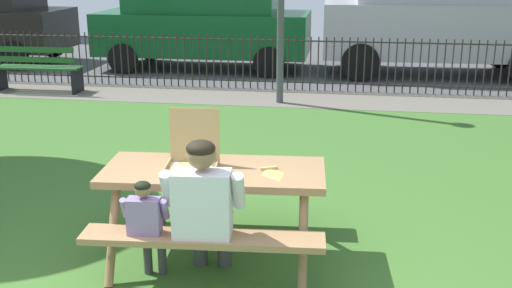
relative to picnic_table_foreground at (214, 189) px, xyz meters
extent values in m
cube|color=#41712D|center=(-0.20, 0.67, -0.61)|extent=(28.00, 12.00, 0.02)
cube|color=slate|center=(-0.20, 5.97, -0.60)|extent=(28.00, 1.40, 0.01)
cube|color=#515154|center=(-0.20, 10.09, -0.60)|extent=(28.00, 6.84, 0.01)
cube|color=#A47A51|center=(0.00, 0.00, 0.14)|extent=(1.85, 0.88, 0.06)
cube|color=#A47A51|center=(0.04, -0.60, -0.16)|extent=(1.81, 0.40, 0.05)
cube|color=#A47A51|center=(-0.04, 0.60, -0.16)|extent=(1.81, 0.40, 0.05)
cylinder|color=#A47A51|center=(-0.71, -0.46, -0.24)|extent=(0.10, 0.44, 0.74)
cylinder|color=#A47A51|center=(-0.76, 0.36, -0.24)|extent=(0.10, 0.44, 0.74)
cylinder|color=#A47A51|center=(0.76, -0.36, -0.24)|extent=(0.10, 0.44, 0.74)
cylinder|color=#A47A51|center=(0.71, 0.46, -0.24)|extent=(0.10, 0.44, 0.74)
cube|color=tan|center=(-0.16, -0.08, 0.18)|extent=(0.45, 0.45, 0.01)
cube|color=silver|center=(-0.16, -0.08, 0.19)|extent=(0.41, 0.41, 0.00)
cube|color=tan|center=(-0.14, -0.28, 0.21)|extent=(0.41, 0.05, 0.04)
cube|color=tan|center=(-0.18, 0.11, 0.21)|extent=(0.41, 0.05, 0.04)
cube|color=tan|center=(-0.36, -0.10, 0.21)|extent=(0.05, 0.41, 0.04)
cube|color=tan|center=(0.04, -0.07, 0.21)|extent=(0.05, 0.41, 0.04)
cube|color=tan|center=(-0.18, 0.13, 0.43)|extent=(0.41, 0.08, 0.41)
cylinder|color=tan|center=(-0.16, -0.08, 0.19)|extent=(0.35, 0.35, 0.01)
cylinder|color=#F0D265|center=(-0.16, -0.08, 0.20)|extent=(0.32, 0.32, 0.00)
pyramid|color=#F0D15C|center=(0.49, -0.05, 0.18)|extent=(0.22, 0.27, 0.01)
cube|color=tan|center=(0.44, 0.05, 0.18)|extent=(0.15, 0.09, 0.02)
cylinder|color=#464646|center=(-0.08, -0.19, -0.38)|extent=(0.12, 0.12, 0.44)
cylinder|color=#464646|center=(-0.07, -0.40, -0.13)|extent=(0.18, 0.43, 0.15)
cylinder|color=#464646|center=(0.12, -0.17, -0.38)|extent=(0.12, 0.12, 0.44)
cylinder|color=#464646|center=(0.13, -0.38, -0.13)|extent=(0.18, 0.43, 0.15)
cube|color=silver|center=(0.04, -0.60, 0.10)|extent=(0.43, 0.25, 0.52)
cylinder|color=silver|center=(-0.22, -0.57, 0.21)|extent=(0.10, 0.21, 0.31)
cylinder|color=silver|center=(0.30, -0.53, 0.21)|extent=(0.10, 0.21, 0.31)
sphere|color=#8C6647|center=(0.04, -0.58, 0.48)|extent=(0.21, 0.21, 0.21)
ellipsoid|color=black|center=(0.04, -0.59, 0.53)|extent=(0.21, 0.20, 0.12)
cylinder|color=#424242|center=(-0.46, -0.39, -0.38)|extent=(0.07, 0.07, 0.44)
cylinder|color=#424242|center=(-0.45, -0.51, -0.14)|extent=(0.10, 0.25, 0.09)
cylinder|color=#424242|center=(-0.35, -0.38, -0.38)|extent=(0.07, 0.07, 0.44)
cylinder|color=#424242|center=(-0.34, -0.50, -0.14)|extent=(0.10, 0.25, 0.09)
cube|color=#8C72A5|center=(-0.39, -0.63, -0.01)|extent=(0.25, 0.14, 0.30)
cylinder|color=#8C72A5|center=(-0.54, -0.61, 0.05)|extent=(0.06, 0.12, 0.18)
cylinder|color=#8C72A5|center=(-0.24, -0.59, 0.05)|extent=(0.06, 0.12, 0.18)
sphere|color=#8C6647|center=(-0.39, -0.62, 0.21)|extent=(0.12, 0.12, 0.12)
ellipsoid|color=black|center=(-0.39, -0.62, 0.24)|extent=(0.12, 0.11, 0.07)
cylinder|color=#2D2823|center=(-0.20, 6.67, 0.33)|extent=(23.50, 0.03, 0.03)
cylinder|color=#2D2823|center=(-0.20, 6.67, -0.45)|extent=(23.50, 0.03, 0.03)
cylinder|color=#2D2823|center=(-5.83, 6.67, -0.10)|extent=(0.02, 0.02, 1.00)
cylinder|color=#2D2823|center=(-5.68, 6.67, -0.10)|extent=(0.02, 0.02, 1.00)
cylinder|color=#2D2823|center=(-5.54, 6.67, -0.10)|extent=(0.02, 0.02, 1.00)
cylinder|color=#2D2823|center=(-5.40, 6.67, -0.10)|extent=(0.02, 0.02, 1.00)
cylinder|color=#2D2823|center=(-5.26, 6.67, -0.10)|extent=(0.02, 0.02, 1.00)
cylinder|color=#2D2823|center=(-5.12, 6.67, -0.10)|extent=(0.02, 0.02, 1.00)
cylinder|color=#2D2823|center=(-4.98, 6.67, -0.10)|extent=(0.02, 0.02, 1.00)
cylinder|color=#2D2823|center=(-4.84, 6.67, -0.10)|extent=(0.02, 0.02, 1.00)
cylinder|color=#2D2823|center=(-4.70, 6.67, -0.10)|extent=(0.02, 0.02, 1.00)
cylinder|color=#2D2823|center=(-4.56, 6.67, -0.10)|extent=(0.02, 0.02, 1.00)
cylinder|color=#2D2823|center=(-4.42, 6.67, -0.10)|extent=(0.02, 0.02, 1.00)
cylinder|color=#2D2823|center=(-4.28, 6.67, -0.10)|extent=(0.02, 0.02, 1.00)
cylinder|color=#2D2823|center=(-4.14, 6.67, -0.10)|extent=(0.02, 0.02, 1.00)
cylinder|color=#2D2823|center=(-4.00, 6.67, -0.10)|extent=(0.02, 0.02, 1.00)
cylinder|color=#2D2823|center=(-3.86, 6.67, -0.10)|extent=(0.02, 0.02, 1.00)
cylinder|color=#2D2823|center=(-3.71, 6.67, -0.10)|extent=(0.02, 0.02, 1.00)
cylinder|color=#2D2823|center=(-3.57, 6.67, -0.10)|extent=(0.02, 0.02, 1.00)
cylinder|color=#2D2823|center=(-3.43, 6.67, -0.10)|extent=(0.02, 0.02, 1.00)
cylinder|color=#2D2823|center=(-3.29, 6.67, -0.10)|extent=(0.02, 0.02, 1.00)
cylinder|color=#2D2823|center=(-3.15, 6.67, -0.10)|extent=(0.02, 0.02, 1.00)
cylinder|color=#2D2823|center=(-3.01, 6.67, -0.10)|extent=(0.02, 0.02, 1.00)
cylinder|color=#2D2823|center=(-2.87, 6.67, -0.10)|extent=(0.02, 0.02, 1.00)
cylinder|color=#2D2823|center=(-2.73, 6.67, -0.10)|extent=(0.02, 0.02, 1.00)
cylinder|color=#2D2823|center=(-2.59, 6.67, -0.10)|extent=(0.02, 0.02, 1.00)
cylinder|color=#2D2823|center=(-2.45, 6.67, -0.10)|extent=(0.02, 0.02, 1.00)
cylinder|color=#2D2823|center=(-2.31, 6.67, -0.10)|extent=(0.02, 0.02, 1.00)
cylinder|color=#2D2823|center=(-2.17, 6.67, -0.10)|extent=(0.02, 0.02, 1.00)
cylinder|color=#2D2823|center=(-2.03, 6.67, -0.10)|extent=(0.02, 0.02, 1.00)
cylinder|color=#2D2823|center=(-1.88, 6.67, -0.10)|extent=(0.02, 0.02, 1.00)
cylinder|color=#2D2823|center=(-1.74, 6.67, -0.10)|extent=(0.02, 0.02, 1.00)
cylinder|color=#2D2823|center=(-1.60, 6.67, -0.10)|extent=(0.02, 0.02, 1.00)
cylinder|color=#2D2823|center=(-1.46, 6.67, -0.10)|extent=(0.02, 0.02, 1.00)
cylinder|color=#2D2823|center=(-1.32, 6.67, -0.10)|extent=(0.02, 0.02, 1.00)
cylinder|color=#2D2823|center=(-1.18, 6.67, -0.10)|extent=(0.02, 0.02, 1.00)
cylinder|color=#2D2823|center=(-1.04, 6.67, -0.10)|extent=(0.02, 0.02, 1.00)
cylinder|color=#2D2823|center=(-0.90, 6.67, -0.10)|extent=(0.02, 0.02, 1.00)
cylinder|color=#2D2823|center=(-0.76, 6.67, -0.10)|extent=(0.02, 0.02, 1.00)
cylinder|color=#2D2823|center=(-0.62, 6.67, -0.10)|extent=(0.02, 0.02, 1.00)
cylinder|color=#2D2823|center=(-0.48, 6.67, -0.10)|extent=(0.02, 0.02, 1.00)
cylinder|color=#2D2823|center=(-0.34, 6.67, -0.10)|extent=(0.02, 0.02, 1.00)
cylinder|color=#2D2823|center=(-0.20, 6.67, -0.10)|extent=(0.02, 0.02, 1.00)
cylinder|color=#2D2823|center=(-0.06, 6.67, -0.10)|extent=(0.02, 0.02, 1.00)
cylinder|color=#2D2823|center=(0.09, 6.67, -0.10)|extent=(0.02, 0.02, 1.00)
cylinder|color=#2D2823|center=(0.23, 6.67, -0.10)|extent=(0.02, 0.02, 1.00)
cylinder|color=#2D2823|center=(0.37, 6.67, -0.10)|extent=(0.02, 0.02, 1.00)
cylinder|color=#2D2823|center=(0.51, 6.67, -0.10)|extent=(0.02, 0.02, 1.00)
cylinder|color=#2D2823|center=(0.65, 6.67, -0.10)|extent=(0.02, 0.02, 1.00)
cylinder|color=#2D2823|center=(0.79, 6.67, -0.10)|extent=(0.02, 0.02, 1.00)
cylinder|color=#2D2823|center=(0.93, 6.67, -0.10)|extent=(0.02, 0.02, 1.00)
cylinder|color=#2D2823|center=(1.07, 6.67, -0.10)|extent=(0.02, 0.02, 1.00)
cylinder|color=#2D2823|center=(1.21, 6.67, -0.10)|extent=(0.02, 0.02, 1.00)
cylinder|color=#2D2823|center=(1.35, 6.67, -0.10)|extent=(0.02, 0.02, 1.00)
cylinder|color=#2D2823|center=(1.49, 6.67, -0.10)|extent=(0.02, 0.02, 1.00)
cylinder|color=#2D2823|center=(1.63, 6.67, -0.10)|extent=(0.02, 0.02, 1.00)
cylinder|color=#2D2823|center=(1.77, 6.67, -0.10)|extent=(0.02, 0.02, 1.00)
cylinder|color=#2D2823|center=(1.92, 6.67, -0.10)|extent=(0.02, 0.02, 1.00)
cylinder|color=#2D2823|center=(2.06, 6.67, -0.10)|extent=(0.02, 0.02, 1.00)
cylinder|color=#2D2823|center=(2.20, 6.67, -0.10)|extent=(0.02, 0.02, 1.00)
cylinder|color=#2D2823|center=(2.34, 6.67, -0.10)|extent=(0.02, 0.02, 1.00)
cylinder|color=#2D2823|center=(2.48, 6.67, -0.10)|extent=(0.02, 0.02, 1.00)
cylinder|color=#2D2823|center=(2.62, 6.67, -0.10)|extent=(0.02, 0.02, 1.00)
cylinder|color=#2D2823|center=(2.76, 6.67, -0.10)|extent=(0.02, 0.02, 1.00)
cylinder|color=#2D2823|center=(2.90, 6.67, -0.10)|extent=(0.02, 0.02, 1.00)
cylinder|color=#2D2823|center=(3.04, 6.67, -0.10)|extent=(0.02, 0.02, 1.00)
cylinder|color=#2D2823|center=(3.18, 6.67, -0.10)|extent=(0.02, 0.02, 1.00)
cylinder|color=#2D2823|center=(3.32, 6.67, -0.10)|extent=(0.02, 0.02, 1.00)
cylinder|color=#2D2823|center=(3.46, 6.67, -0.10)|extent=(0.02, 0.02, 1.00)
cylinder|color=#2D2823|center=(3.60, 6.67, -0.10)|extent=(0.02, 0.02, 1.00)
cylinder|color=#2D2823|center=(3.74, 6.67, -0.10)|extent=(0.02, 0.02, 1.00)
cylinder|color=#2D2823|center=(3.89, 6.67, -0.10)|extent=(0.02, 0.02, 1.00)
cube|color=#235625|center=(-4.61, 6.04, -0.16)|extent=(1.60, 0.12, 0.04)
cube|color=#235625|center=(-4.61, 5.90, -0.16)|extent=(1.60, 0.12, 0.04)
cube|color=#235625|center=(-4.61, 5.76, -0.16)|extent=(1.60, 0.12, 0.04)
cube|color=#235625|center=(-4.61, 5.70, 0.02)|extent=(1.60, 0.08, 0.11)
cube|color=#235625|center=(-4.61, 5.70, 0.20)|extent=(1.60, 0.08, 0.11)
cube|color=black|center=(-3.85, 5.86, -0.38)|extent=(0.06, 0.44, 0.44)
cube|color=black|center=(-5.37, 5.84, -0.38)|extent=(0.06, 0.44, 0.44)
cylinder|color=black|center=(-6.16, 7.79, -0.28)|extent=(0.64, 0.12, 0.64)
cylinder|color=black|center=(-6.18, 9.62, -0.28)|extent=(0.64, 0.12, 0.64)
cube|color=#115426|center=(-2.11, 8.69, 0.19)|extent=(4.60, 1.85, 0.90)
cylinder|color=black|center=(-0.55, 7.77, -0.28)|extent=(0.64, 0.11, 0.64)
cylinder|color=black|center=(-0.55, 9.61, -0.28)|extent=(0.64, 0.11, 0.64)
cylinder|color=black|center=(-3.68, 7.77, -0.28)|extent=(0.64, 0.11, 0.64)
cylinder|color=black|center=(-3.68, 9.61, -0.28)|extent=(0.64, 0.11, 0.64)
cube|color=#B7B0BE|center=(2.87, 8.69, 0.35)|extent=(4.75, 2.08, 1.10)
cylinder|color=black|center=(4.45, 9.71, -0.22)|extent=(0.76, 0.13, 0.76)
cylinder|color=black|center=(1.30, 7.67, -0.22)|extent=(0.76, 0.13, 0.76)
cylinder|color=black|center=(1.25, 9.63, -0.22)|extent=(0.76, 0.13, 0.76)
camera|label=1|loc=(1.03, -4.57, 1.83)|focal=42.84mm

